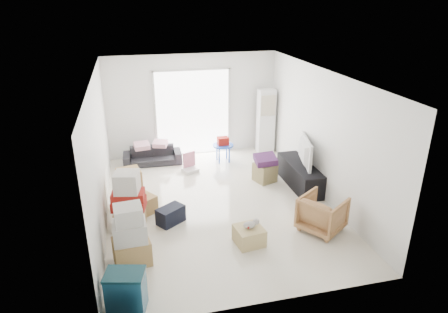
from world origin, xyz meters
TOP-DOWN VIEW (x-y plane):
  - room_shell at (0.00, 0.00)m, footprint 4.98×6.48m
  - sliding_door at (0.00, 2.98)m, footprint 2.10×0.04m
  - ac_tower at (1.95, 2.65)m, footprint 0.45×0.30m
  - tv_console at (2.00, 0.39)m, footprint 0.49×1.62m
  - television at (2.00, 0.39)m, footprint 0.86×1.18m
  - sofa at (-1.17, 2.50)m, footprint 1.49×0.48m
  - pillow_left at (-1.42, 2.48)m, footprint 0.42×0.35m
  - pillow_right at (-0.94, 2.53)m, footprint 0.46×0.41m
  - armchair at (1.65, -1.43)m, footprint 0.98×0.99m
  - storage_bins at (-1.90, -2.66)m, footprint 0.61×0.49m
  - box_stack_a at (-1.80, -1.61)m, footprint 0.64×0.56m
  - box_stack_b at (-1.80, -0.49)m, footprint 0.67×0.61m
  - box_stack_c at (-1.77, 0.39)m, footprint 0.57×0.53m
  - loose_box at (-1.54, 0.01)m, footprint 0.59×0.59m
  - duffel_bag at (-1.05, -0.52)m, footprint 0.60×0.55m
  - ottoman at (1.32, 0.82)m, footprint 0.56×0.56m
  - blanket at (1.32, 0.82)m, footprint 0.51×0.51m
  - kids_table at (0.64, 2.22)m, footprint 0.54×0.54m
  - toy_walker at (-0.31, 1.79)m, footprint 0.44×0.43m
  - wood_crate at (0.21, -1.54)m, footprint 0.53×0.53m
  - plush_bunny at (0.24, -1.53)m, footprint 0.30×0.17m

SIDE VIEW (x-z plane):
  - toy_walker at x=-0.31m, z-range -0.11..0.37m
  - wood_crate at x=0.21m, z-range 0.00..0.31m
  - duffel_bag at x=-1.05m, z-range 0.00..0.33m
  - loose_box at x=-1.54m, z-range 0.00..0.35m
  - ottoman at x=1.32m, z-range 0.00..0.44m
  - tv_console at x=2.00m, z-range 0.00..0.54m
  - sofa at x=-1.17m, z-range 0.00..0.58m
  - storage_bins at x=-1.90m, z-range 0.00..0.62m
  - armchair at x=1.65m, z-range 0.00..0.75m
  - plush_bunny at x=0.24m, z-range 0.31..0.46m
  - box_stack_c at x=-1.77m, z-range -0.01..0.78m
  - box_stack_a at x=-1.80m, z-range -0.05..0.99m
  - kids_table at x=0.64m, z-range 0.14..0.81m
  - box_stack_b at x=-1.80m, z-range -0.07..1.05m
  - blanket at x=1.32m, z-range 0.44..0.58m
  - television at x=2.00m, z-range 0.54..0.68m
  - pillow_left at x=-1.42m, z-range 0.58..0.70m
  - pillow_right at x=-0.94m, z-range 0.58..0.71m
  - ac_tower at x=1.95m, z-range 0.00..1.75m
  - sliding_door at x=0.00m, z-range 0.08..2.41m
  - room_shell at x=0.00m, z-range -0.24..2.94m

